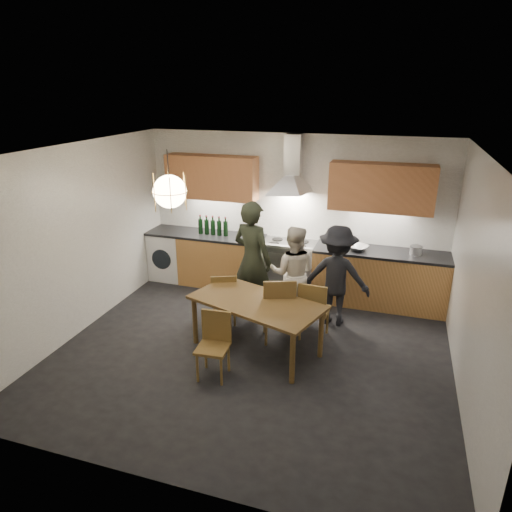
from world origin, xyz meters
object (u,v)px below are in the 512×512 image
(person_mid, at_px, (293,273))
(stock_pot, at_px, (416,251))
(chair_back_left, at_px, (224,296))
(person_left, at_px, (252,260))
(person_right, at_px, (337,276))
(mixing_bowl, at_px, (358,248))
(dining_table, at_px, (256,307))
(wine_bottles, at_px, (213,225))
(chair_front, at_px, (215,340))

(person_mid, bearing_deg, stock_pot, -160.43)
(chair_back_left, xyz_separation_m, person_mid, (0.89, 0.51, 0.26))
(person_left, xyz_separation_m, stock_pot, (2.29, 0.92, 0.08))
(chair_back_left, distance_m, person_right, 1.64)
(mixing_bowl, xyz_separation_m, stock_pot, (0.86, 0.06, 0.02))
(person_left, relative_size, stock_pot, 10.00)
(person_mid, bearing_deg, chair_back_left, 22.68)
(person_left, height_order, mixing_bowl, person_left)
(dining_table, relative_size, stock_pot, 10.51)
(chair_back_left, height_order, person_left, person_left)
(stock_pot, height_order, wine_bottles, wine_bottles)
(dining_table, bearing_deg, mixing_bowl, 77.75)
(chair_front, distance_m, wine_bottles, 2.79)
(chair_back_left, xyz_separation_m, person_right, (1.52, 0.55, 0.29))
(chair_back_left, distance_m, wine_bottles, 1.64)
(person_left, xyz_separation_m, wine_bottles, (-1.00, 0.91, 0.18))
(mixing_bowl, relative_size, wine_bottles, 0.58)
(dining_table, distance_m, person_mid, 1.06)
(person_mid, height_order, stock_pot, person_mid)
(chair_front, bearing_deg, person_mid, 67.84)
(dining_table, height_order, chair_front, chair_front)
(person_right, xyz_separation_m, wine_bottles, (-2.23, 0.80, 0.32))
(dining_table, bearing_deg, person_left, 129.04)
(person_right, bearing_deg, wine_bottles, -18.44)
(chair_back_left, relative_size, stock_pot, 4.49)
(stock_pot, bearing_deg, dining_table, -135.84)
(chair_back_left, bearing_deg, person_left, -145.67)
(chair_back_left, bearing_deg, stock_pot, -174.54)
(person_right, bearing_deg, chair_front, 56.67)
(chair_front, height_order, person_left, person_left)
(chair_front, height_order, wine_bottles, wine_bottles)
(chair_back_left, height_order, wine_bottles, wine_bottles)
(chair_back_left, relative_size, wine_bottles, 1.48)
(person_left, height_order, person_mid, person_left)
(stock_pot, relative_size, wine_bottles, 0.33)
(person_left, bearing_deg, stock_pot, -138.39)
(chair_front, bearing_deg, wine_bottles, 108.67)
(chair_back_left, bearing_deg, mixing_bowl, -165.40)
(chair_back_left, relative_size, chair_front, 0.99)
(person_left, relative_size, wine_bottles, 3.29)
(dining_table, xyz_separation_m, wine_bottles, (-1.36, 1.87, 0.43))
(person_left, relative_size, mixing_bowl, 5.69)
(mixing_bowl, height_order, wine_bottles, wine_bottles)
(dining_table, height_order, stock_pot, stock_pot)
(person_right, bearing_deg, mixing_bowl, -104.08)
(chair_back_left, distance_m, stock_pot, 2.96)
(dining_table, height_order, mixing_bowl, mixing_bowl)
(person_mid, height_order, wine_bottles, person_mid)
(person_mid, relative_size, person_right, 0.97)
(dining_table, relative_size, mixing_bowl, 5.98)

